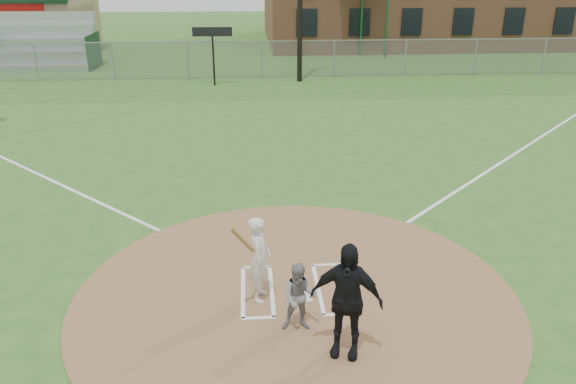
{
  "coord_description": "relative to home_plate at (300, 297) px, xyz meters",
  "views": [
    {
      "loc": [
        -0.81,
        -9.14,
        5.84
      ],
      "look_at": [
        0.0,
        2.0,
        1.3
      ],
      "focal_mm": 35.0,
      "sensor_mm": 36.0,
      "label": 1
    }
  ],
  "objects": [
    {
      "name": "ground",
      "position": [
        -0.07,
        0.14,
        -0.03
      ],
      "size": [
        140.0,
        140.0,
        0.0
      ],
      "primitive_type": "plane",
      "color": "#316021",
      "rests_on": "ground"
    },
    {
      "name": "dirt_circle",
      "position": [
        -0.07,
        0.14,
        -0.02
      ],
      "size": [
        8.4,
        8.4,
        0.02
      ],
      "primitive_type": "cylinder",
      "color": "olive",
      "rests_on": "ground"
    },
    {
      "name": "home_plate",
      "position": [
        0.0,
        0.0,
        0.0
      ],
      "size": [
        0.45,
        0.45,
        0.03
      ],
      "primitive_type": "cube",
      "rotation": [
        0.0,
        0.0,
        0.16
      ],
      "color": "silver",
      "rests_on": "dirt_circle"
    },
    {
      "name": "foul_line_first",
      "position": [
        8.93,
        9.14,
        -0.03
      ],
      "size": [
        17.04,
        17.04,
        0.01
      ],
      "primitive_type": "cube",
      "rotation": [
        0.0,
        0.0,
        -0.79
      ],
      "color": "white",
      "rests_on": "ground"
    },
    {
      "name": "catcher",
      "position": [
        -0.1,
        -0.95,
        0.6
      ],
      "size": [
        0.63,
        0.51,
        1.23
      ],
      "primitive_type": "imported",
      "rotation": [
        0.0,
        0.0,
        -0.08
      ],
      "color": "gray",
      "rests_on": "dirt_circle"
    },
    {
      "name": "umpire",
      "position": [
        0.56,
        -1.64,
        0.97
      ],
      "size": [
        1.24,
        0.82,
        1.96
      ],
      "primitive_type": "imported",
      "rotation": [
        0.0,
        0.0,
        -0.33
      ],
      "color": "black",
      "rests_on": "dirt_circle"
    },
    {
      "name": "batters_boxes",
      "position": [
        -0.07,
        0.29,
        -0.01
      ],
      "size": [
        2.08,
        1.88,
        0.01
      ],
      "color": "white",
      "rests_on": "dirt_circle"
    },
    {
      "name": "batter_at_plate",
      "position": [
        -0.74,
        0.05,
        0.82
      ],
      "size": [
        0.77,
        0.98,
        1.78
      ],
      "color": "silver",
      "rests_on": "dirt_circle"
    },
    {
      "name": "outfield_fence",
      "position": [
        -0.07,
        22.14,
        0.98
      ],
      "size": [
        56.08,
        0.08,
        2.03
      ],
      "color": "slate",
      "rests_on": "ground"
    },
    {
      "name": "bleachers",
      "position": [
        -13.07,
        26.34,
        1.56
      ],
      "size": [
        6.08,
        3.2,
        3.2
      ],
      "color": "#B7BABF",
      "rests_on": "ground"
    },
    {
      "name": "scoreboard_sign",
      "position": [
        -2.57,
        20.34,
        2.35
      ],
      "size": [
        2.0,
        0.1,
        2.93
      ],
      "color": "black",
      "rests_on": "ground"
    }
  ]
}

